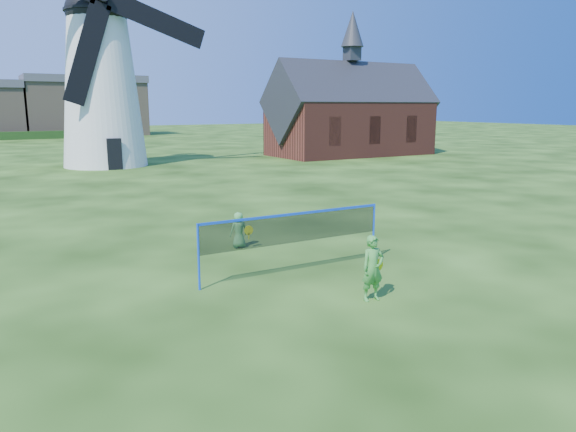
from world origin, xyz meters
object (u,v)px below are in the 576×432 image
at_px(windmill, 101,79).
at_px(chapel, 351,116).
at_px(play_ball, 371,270).
at_px(player_girl, 373,268).
at_px(badminton_net, 294,229).
at_px(player_boy, 239,230).

relative_size(windmill, chapel, 1.26).
relative_size(chapel, play_ball, 63.79).
bearing_deg(player_girl, play_ball, 57.18).
bearing_deg(windmill, player_girl, -91.53).
bearing_deg(play_ball, badminton_net, 147.19).
xyz_separation_m(windmill, chapel, (20.19, -1.22, -2.59)).
bearing_deg(badminton_net, play_ball, -32.81).
bearing_deg(chapel, badminton_net, -128.61).
distance_m(chapel, play_ball, 34.47).
distance_m(badminton_net, player_girl, 2.56).
bearing_deg(player_boy, chapel, -128.68).
height_order(badminton_net, play_ball, badminton_net).
distance_m(windmill, badminton_net, 28.59).
bearing_deg(player_boy, badminton_net, 95.67).
xyz_separation_m(badminton_net, player_girl, (0.50, -2.48, -0.43)).
relative_size(player_boy, play_ball, 4.84).
distance_m(chapel, badminton_net, 34.53).
bearing_deg(play_ball, windmill, 90.60).
xyz_separation_m(windmill, player_girl, (-0.82, -30.63, -5.22)).
xyz_separation_m(player_girl, player_boy, (-0.61, 5.48, -0.18)).
distance_m(player_boy, play_ball, 4.43).
height_order(player_boy, play_ball, player_boy).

